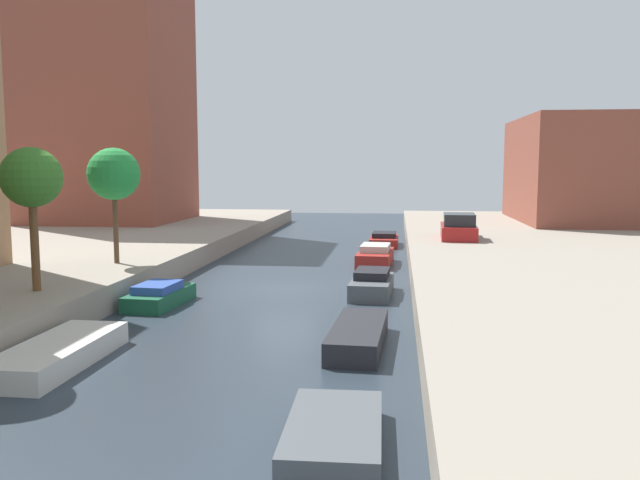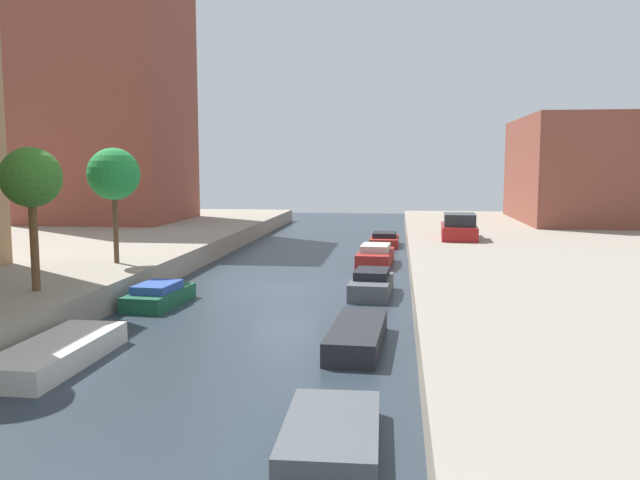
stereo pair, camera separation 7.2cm
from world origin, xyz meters
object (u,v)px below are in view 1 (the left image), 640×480
at_px(moored_boat_left_1, 57,354).
at_px(moored_boat_right_2, 358,336).
at_px(moored_boat_right_4, 375,256).
at_px(apartment_tower_far, 107,92).
at_px(moored_boat_left_2, 159,296).
at_px(street_tree_2, 31,179).
at_px(moored_boat_right_5, 384,240).
at_px(street_tree_3, 114,175).
at_px(moored_boat_right_3, 372,284).
at_px(moored_boat_right_1, 334,433).
at_px(parked_car, 459,228).
at_px(low_block_right, 591,170).

xyz_separation_m(moored_boat_left_1, moored_boat_right_2, (7.32, 2.54, 0.02)).
relative_size(moored_boat_right_2, moored_boat_right_4, 1.10).
relative_size(apartment_tower_far, moored_boat_left_2, 5.37).
xyz_separation_m(street_tree_2, moored_boat_right_5, (10.49, 21.00, -4.15)).
relative_size(street_tree_3, moored_boat_right_3, 1.35).
relative_size(moored_boat_right_1, moored_boat_right_5, 0.90).
xyz_separation_m(street_tree_3, moored_boat_left_1, (2.93, -10.06, -4.28)).
height_order(moored_boat_left_1, moored_boat_right_4, moored_boat_right_4).
bearing_deg(moored_boat_right_2, moored_boat_right_1, -90.39).
distance_m(street_tree_2, parked_car, 22.24).
distance_m(moored_boat_right_3, moored_boat_right_4, 7.66).
bearing_deg(apartment_tower_far, moored_boat_left_2, -61.90).
relative_size(parked_car, moored_boat_left_1, 0.91).
xyz_separation_m(parked_car, moored_boat_right_5, (-4.08, 4.45, -1.21)).
bearing_deg(moored_boat_right_5, street_tree_3, -124.80).
bearing_deg(moored_boat_right_1, moored_boat_right_4, 90.00).
distance_m(moored_boat_right_2, moored_boat_right_3, 7.15).
bearing_deg(moored_boat_right_4, moored_boat_left_1, -112.76).
height_order(low_block_right, moored_boat_right_3, low_block_right).
bearing_deg(parked_car, moored_boat_left_1, -119.34).
bearing_deg(street_tree_3, moored_boat_right_3, -2.11).
distance_m(moored_boat_left_1, moored_boat_right_3, 12.19).
xyz_separation_m(street_tree_2, moored_boat_right_2, (10.25, -1.63, -4.20)).
bearing_deg(moored_boat_right_2, moored_boat_left_2, 148.85).
bearing_deg(low_block_right, moored_boat_left_2, -129.90).
xyz_separation_m(apartment_tower_far, street_tree_2, (9.15, -25.45, -5.56)).
distance_m(street_tree_3, moored_boat_left_2, 6.01).
height_order(apartment_tower_far, moored_boat_right_3, apartment_tower_far).
bearing_deg(moored_boat_right_4, moored_boat_right_5, 87.91).
xyz_separation_m(low_block_right, moored_boat_right_1, (-14.64, -37.00, -4.41)).
relative_size(street_tree_3, moored_boat_left_1, 1.02).
relative_size(low_block_right, moored_boat_left_2, 3.92).
xyz_separation_m(moored_boat_left_2, moored_boat_right_4, (7.26, 10.39, 0.08)).
distance_m(apartment_tower_far, moored_boat_right_1, 39.90).
distance_m(moored_boat_left_1, moored_boat_right_1, 8.23).
xyz_separation_m(street_tree_3, moored_boat_right_1, (10.21, -13.92, -4.34)).
relative_size(street_tree_3, moored_boat_right_1, 1.43).
relative_size(parked_car, moored_boat_right_5, 1.15).
distance_m(parked_car, moored_boat_left_1, 23.79).
xyz_separation_m(street_tree_3, moored_boat_left_2, (2.95, -3.11, -4.22)).
height_order(moored_boat_left_1, moored_boat_left_2, moored_boat_left_2).
height_order(parked_car, moored_boat_right_4, parked_car).
xyz_separation_m(moored_boat_left_2, moored_boat_right_3, (7.40, 2.73, 0.06)).
bearing_deg(moored_boat_left_2, moored_boat_right_2, -31.15).
bearing_deg(apartment_tower_far, parked_car, -20.57).
xyz_separation_m(low_block_right, moored_boat_right_3, (-14.50, -23.47, -4.23)).
distance_m(apartment_tower_far, moored_boat_right_4, 24.86).
bearing_deg(moored_boat_left_1, moored_boat_right_2, 19.11).
bearing_deg(moored_boat_left_1, moored_boat_right_4, 67.24).
xyz_separation_m(moored_boat_left_1, moored_boat_right_4, (7.28, 17.34, 0.15)).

